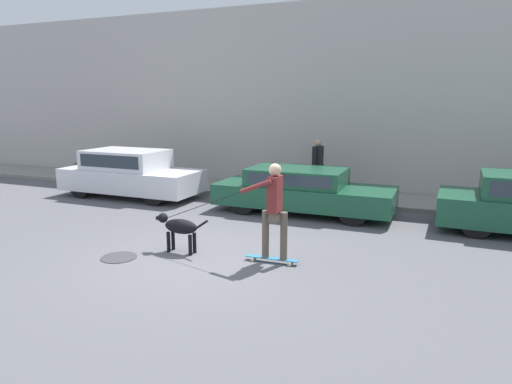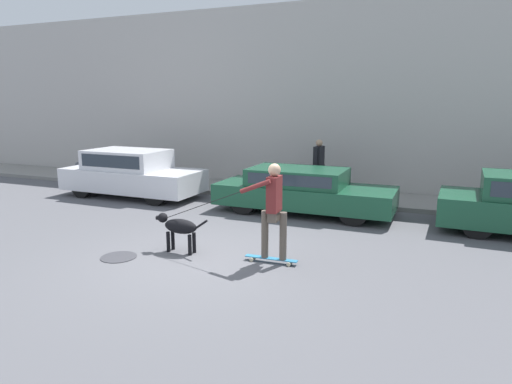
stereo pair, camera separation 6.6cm
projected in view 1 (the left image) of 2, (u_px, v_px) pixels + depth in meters
The scene contains 10 objects.
ground_plane at pixel (199, 259), 8.30m from camera, with size 36.00×36.00×0.00m, color #545459.
back_wall at pixel (311, 98), 14.30m from camera, with size 32.00×0.30×5.79m.
sidewalk_curb at pixel (298, 193), 13.82m from camera, with size 30.00×1.96×0.12m.
parked_car_0 at pixel (130, 174), 13.56m from camera, with size 4.23×1.72×1.40m.
parked_car_1 at pixel (302, 191), 11.60m from camera, with size 4.49×1.67×1.15m.
dog at pixel (179, 227), 8.59m from camera, with size 1.12×0.29×0.73m.
skateboarder at pixel (274, 206), 7.91m from camera, with size 2.66×0.52×1.78m.
pedestrian_with_bag at pixel (318, 164), 13.36m from camera, with size 0.25×0.68×1.60m.
manhole_cover at pixel (119, 257), 8.38m from camera, with size 0.65×0.65×0.01m.
fire_hydrant at pixel (77, 173), 15.42m from camera, with size 0.18×0.18×0.79m.
Camera 1 is at (3.97, -6.90, 2.84)m, focal length 32.00 mm.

